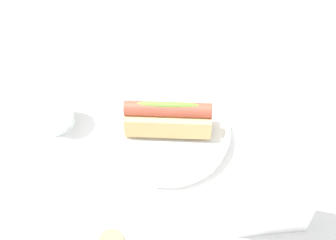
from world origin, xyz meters
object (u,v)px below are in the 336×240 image
Objects in this scene: hotdog_front at (168,117)px; water_glass at (53,107)px; napkin_box at (276,197)px; serving_bowl at (168,132)px.

water_glass is (0.21, -0.00, -0.01)m from hotdog_front.
hotdog_front is 1.72× the size of water_glass.
serving_bowl is at bearing -52.91° from napkin_box.
napkin_box is at bearing 142.53° from hotdog_front.
water_glass is at bearing -0.29° from serving_bowl.
napkin_box is at bearing 142.53° from serving_bowl.
water_glass is at bearing -35.21° from napkin_box.
water_glass is 0.42m from napkin_box.
napkin_box reaches higher than hotdog_front.
serving_bowl is 1.50× the size of napkin_box.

